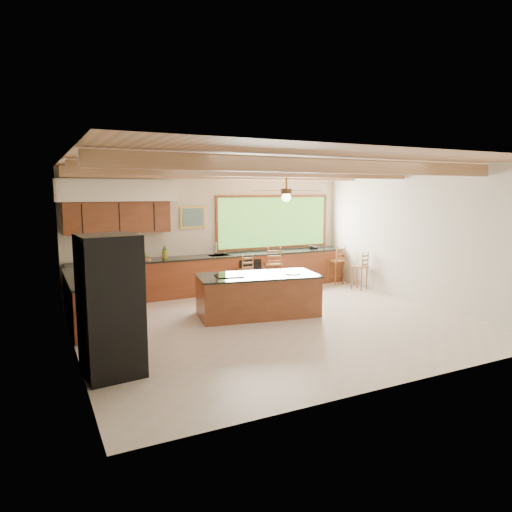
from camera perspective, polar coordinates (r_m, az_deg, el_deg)
name	(u,v)px	position (r m, az deg, el deg)	size (l,w,h in m)	color
ground	(276,321)	(8.85, 2.48, -8.17)	(7.20, 7.20, 0.00)	beige
room_shell	(253,205)	(9.01, -0.40, 6.41)	(7.27, 6.54, 3.02)	beige
counter_run	(193,279)	(10.68, -7.94, -2.85)	(7.12, 3.10, 1.24)	brown
island	(258,295)	(9.19, 0.22, -4.88)	(2.53, 1.51, 0.85)	brown
refrigerator	(111,306)	(6.42, -17.72, -5.97)	(0.82, 0.80, 1.92)	black
bar_stool_a	(246,270)	(11.02, -1.28, -1.81)	(0.36, 0.36, 0.98)	brown
bar_stool_b	(274,265)	(11.35, 2.28, -1.11)	(0.51, 0.51, 1.12)	brown
bar_stool_c	(337,261)	(12.39, 10.14, -0.66)	(0.41, 0.41, 1.05)	brown
bar_stool_d	(361,267)	(11.80, 12.97, -1.40)	(0.45, 0.45, 0.97)	brown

